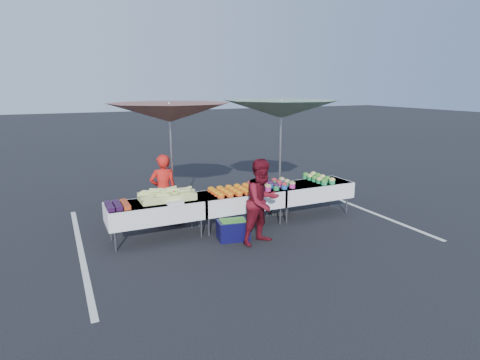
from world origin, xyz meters
name	(u,v)px	position (x,y,z in m)	size (l,w,h in m)	color
ground	(240,225)	(0.00, 0.00, 0.00)	(80.00, 80.00, 0.00)	black
stripe_left	(81,251)	(-3.20, 0.00, 0.00)	(0.10, 5.00, 0.00)	silver
stripe_right	(357,207)	(3.20, 0.00, 0.00)	(0.10, 5.00, 0.00)	silver
table_left	(156,210)	(-1.80, 0.00, 0.58)	(1.86, 0.81, 0.75)	white
table_center	(240,199)	(0.00, 0.00, 0.58)	(1.86, 0.81, 0.75)	white
table_right	(311,190)	(1.80, 0.00, 0.58)	(1.86, 0.81, 0.75)	white
berry_punnets	(117,205)	(-2.51, -0.06, 0.79)	(0.40, 0.54, 0.08)	black
corn_pile	(167,195)	(-1.55, 0.05, 0.84)	(1.16, 0.57, 0.26)	#CBD36C
plastic_bags	(175,203)	(-1.50, -0.30, 0.78)	(0.30, 0.25, 0.05)	white
carrot_bowls	(234,190)	(-0.15, -0.01, 0.80)	(0.95, 0.69, 0.11)	#F64D1B
potato_cups	(271,184)	(0.75, 0.00, 0.83)	(0.94, 0.58, 0.16)	#2356A5
bean_baskets	(319,178)	(2.06, 0.08, 0.82)	(0.36, 0.86, 0.15)	#238D4D
vendor	(163,191)	(-1.46, 0.67, 0.77)	(0.56, 0.37, 1.55)	red
customer	(262,202)	(-0.04, -1.06, 0.81)	(0.79, 0.62, 1.63)	maroon
umbrella_left	(170,114)	(-1.23, 0.80, 2.36)	(3.05, 3.05, 2.60)	black
umbrella_right	(281,110)	(1.20, 0.40, 2.39)	(3.20, 3.20, 2.64)	black
storage_bin	(233,229)	(-0.46, -0.65, 0.20)	(0.65, 0.52, 0.39)	#0C0B37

